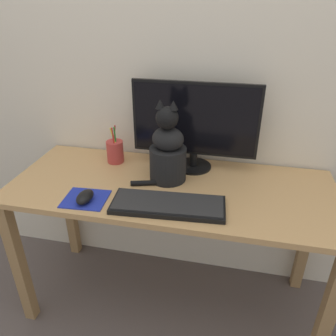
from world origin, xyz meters
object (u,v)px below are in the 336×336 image
(keyboard, at_px, (168,204))
(monitor, at_px, (195,123))
(cat, at_px, (168,152))
(computer_mouse_left, at_px, (85,197))
(pen_cup, at_px, (115,151))

(keyboard, bearing_deg, monitor, 78.37)
(monitor, bearing_deg, cat, -124.35)
(computer_mouse_left, xyz_separation_m, cat, (0.28, 0.24, 0.11))
(monitor, relative_size, computer_mouse_left, 5.62)
(keyboard, height_order, computer_mouse_left, computer_mouse_left)
(computer_mouse_left, bearing_deg, pen_cup, 90.92)
(pen_cup, bearing_deg, cat, -22.08)
(keyboard, xyz_separation_m, cat, (-0.05, 0.21, 0.12))
(monitor, height_order, cat, monitor)
(keyboard, xyz_separation_m, computer_mouse_left, (-0.33, -0.03, 0.01))
(pen_cup, bearing_deg, monitor, 3.27)
(cat, distance_m, pen_cup, 0.32)
(pen_cup, bearing_deg, keyboard, -44.49)
(monitor, distance_m, keyboard, 0.41)
(monitor, relative_size, pen_cup, 3.09)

